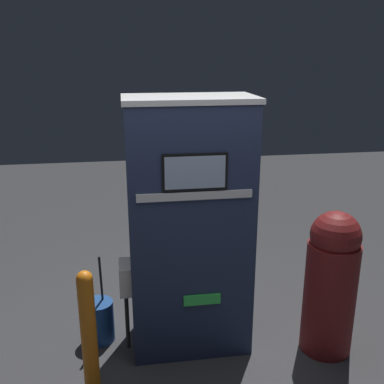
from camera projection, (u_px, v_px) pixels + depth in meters
ground_plane at (194, 360)px, 3.61m from camera, size 14.00×14.00×0.00m
gas_pump at (189, 229)px, 3.54m from camera, size 1.05×0.56×2.07m
safety_bollard at (89, 334)px, 3.07m from camera, size 0.11×0.11×1.00m
trash_bin at (331, 281)px, 3.58m from camera, size 0.41×0.41×1.21m
squeegee_bucket at (99, 321)px, 3.81m from camera, size 0.25×0.25×0.81m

